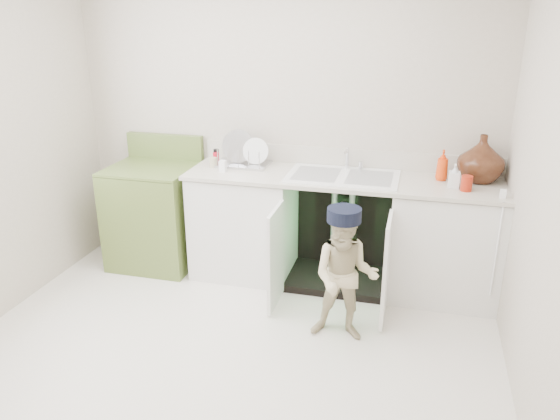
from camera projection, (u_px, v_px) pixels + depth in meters
The scene contains 5 objects.
ground at pixel (226, 355), 3.54m from camera, with size 3.50×3.50×0.00m, color beige.
room_shell at pixel (218, 170), 3.11m from camera, with size 6.00×5.50×1.26m.
counter_run at pixel (345, 227), 4.33m from camera, with size 2.44×1.02×1.25m.
avocado_stove at pixel (155, 214), 4.71m from camera, with size 0.70×0.65×1.09m.
repair_worker at pixel (345, 275), 3.58m from camera, with size 0.45×0.64×0.93m.
Camera 1 is at (1.10, -2.80, 2.12)m, focal length 35.00 mm.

